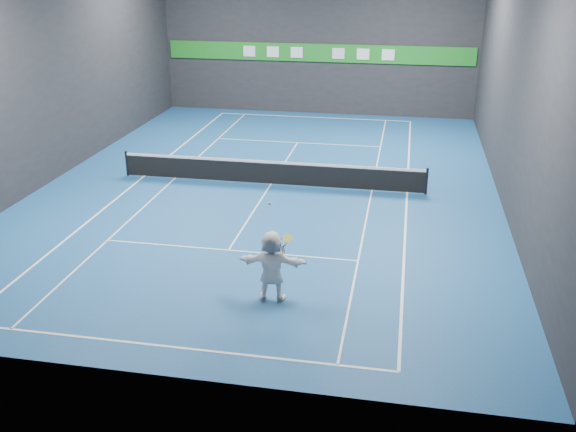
% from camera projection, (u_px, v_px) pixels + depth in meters
% --- Properties ---
extents(ground, '(26.00, 26.00, 0.00)m').
position_uv_depth(ground, '(271.00, 184.00, 26.15)').
color(ground, navy).
rests_on(ground, ground).
extents(wall_back, '(18.00, 0.10, 9.00)m').
position_uv_depth(wall_back, '(318.00, 35.00, 36.28)').
color(wall_back, black).
rests_on(wall_back, ground).
extents(wall_front, '(18.00, 0.10, 9.00)m').
position_uv_depth(wall_front, '(130.00, 184.00, 12.62)').
color(wall_front, black).
rests_on(wall_front, ground).
extents(wall_left, '(0.10, 26.00, 9.00)m').
position_uv_depth(wall_left, '(53.00, 66.00, 25.99)').
color(wall_left, black).
rests_on(wall_left, ground).
extents(wall_right, '(0.10, 26.00, 9.00)m').
position_uv_depth(wall_right, '(515.00, 81.00, 22.91)').
color(wall_right, black).
rests_on(wall_right, ground).
extents(baseline_near, '(10.98, 0.08, 0.01)m').
position_uv_depth(baseline_near, '(167.00, 346.00, 15.33)').
color(baseline_near, white).
rests_on(baseline_near, ground).
extents(baseline_far, '(10.98, 0.08, 0.01)m').
position_uv_depth(baseline_far, '(314.00, 117.00, 36.97)').
color(baseline_far, white).
rests_on(baseline_far, ground).
extents(sideline_doubles_left, '(0.08, 23.78, 0.01)m').
position_uv_depth(sideline_doubles_left, '(144.00, 176.00, 27.09)').
color(sideline_doubles_left, white).
rests_on(sideline_doubles_left, ground).
extents(sideline_doubles_right, '(0.08, 23.78, 0.01)m').
position_uv_depth(sideline_doubles_right, '(407.00, 193.00, 25.21)').
color(sideline_doubles_right, white).
rests_on(sideline_doubles_right, ground).
extents(sideline_singles_left, '(0.06, 23.78, 0.01)m').
position_uv_depth(sideline_singles_left, '(175.00, 178.00, 26.85)').
color(sideline_singles_left, white).
rests_on(sideline_singles_left, ground).
extents(sideline_singles_right, '(0.06, 23.78, 0.01)m').
position_uv_depth(sideline_singles_right, '(372.00, 191.00, 25.44)').
color(sideline_singles_right, white).
rests_on(sideline_singles_right, ground).
extents(service_line_near, '(8.23, 0.06, 0.01)m').
position_uv_depth(service_line_near, '(228.00, 250.00, 20.33)').
color(service_line_near, white).
rests_on(service_line_near, ground).
extents(service_line_far, '(8.23, 0.06, 0.01)m').
position_uv_depth(service_line_far, '(298.00, 143.00, 31.97)').
color(service_line_far, white).
rests_on(service_line_far, ground).
extents(center_service_line, '(0.06, 12.80, 0.01)m').
position_uv_depth(center_service_line, '(271.00, 184.00, 26.15)').
color(center_service_line, white).
rests_on(center_service_line, ground).
extents(player, '(1.87, 0.67, 1.99)m').
position_uv_depth(player, '(272.00, 266.00, 17.08)').
color(player, white).
rests_on(player, ground).
extents(tennis_ball, '(0.07, 0.07, 0.07)m').
position_uv_depth(tennis_ball, '(269.00, 204.00, 16.61)').
color(tennis_ball, yellow).
rests_on(tennis_ball, player).
extents(tennis_net, '(12.50, 0.10, 1.07)m').
position_uv_depth(tennis_net, '(271.00, 172.00, 25.95)').
color(tennis_net, black).
rests_on(tennis_net, ground).
extents(sponsor_banner, '(17.64, 0.11, 1.00)m').
position_uv_depth(sponsor_banner, '(318.00, 53.00, 36.60)').
color(sponsor_banner, '#1C8221').
rests_on(sponsor_banner, wall_back).
extents(tennis_racket, '(0.53, 0.33, 0.58)m').
position_uv_depth(tennis_racket, '(283.00, 243.00, 16.82)').
color(tennis_racket, '#B61321').
rests_on(tennis_racket, player).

